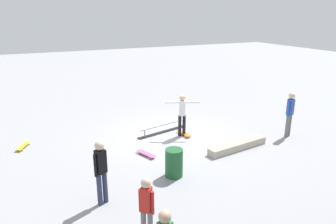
# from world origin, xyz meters

# --- Properties ---
(ground_plane) EXTENTS (60.00, 60.00, 0.00)m
(ground_plane) POSITION_xyz_m (0.00, 0.00, 0.00)
(ground_plane) COLOR #9E9EA3
(grind_rail) EXTENTS (2.33, 0.75, 0.33)m
(grind_rail) POSITION_xyz_m (0.08, -0.49, 0.14)
(grind_rail) COLOR black
(grind_rail) RESTS_ON ground_plane
(skate_ledge) EXTENTS (2.47, 0.68, 0.25)m
(skate_ledge) POSITION_xyz_m (-1.62, 2.14, 0.13)
(skate_ledge) COLOR #B2A893
(skate_ledge) RESTS_ON ground_plane
(skater_main) EXTENTS (1.26, 0.60, 1.66)m
(skater_main) POSITION_xyz_m (-0.44, 0.17, 0.97)
(skater_main) COLOR black
(skater_main) RESTS_ON ground_plane
(skateboard_main) EXTENTS (0.30, 0.81, 0.09)m
(skateboard_main) POSITION_xyz_m (-0.54, 0.13, 0.07)
(skateboard_main) COLOR orange
(skateboard_main) RESTS_ON ground_plane
(bystander_red_shirt) EXTENTS (0.29, 0.29, 1.52)m
(bystander_red_shirt) POSITION_xyz_m (3.01, 5.15, 0.86)
(bystander_red_shirt) COLOR slate
(bystander_red_shirt) RESTS_ON ground_plane
(bystander_blue_shirt) EXTENTS (0.40, 0.26, 1.74)m
(bystander_blue_shirt) POSITION_xyz_m (-4.14, 1.97, 0.99)
(bystander_blue_shirt) COLOR slate
(bystander_blue_shirt) RESTS_ON ground_plane
(bystander_black_shirt) EXTENTS (0.38, 0.27, 1.70)m
(bystander_black_shirt) POSITION_xyz_m (3.49, 3.34, 0.96)
(bystander_black_shirt) COLOR #2D3351
(bystander_black_shirt) RESTS_ON ground_plane
(loose_skateboard_yellow) EXTENTS (0.54, 0.80, 0.09)m
(loose_skateboard_yellow) POSITION_xyz_m (5.21, -1.25, 0.07)
(loose_skateboard_yellow) COLOR yellow
(loose_skateboard_yellow) RESTS_ON ground_plane
(loose_skateboard_pink) EXTENTS (0.46, 0.82, 0.09)m
(loose_skateboard_pink) POSITION_xyz_m (1.48, 1.23, 0.07)
(loose_skateboard_pink) COLOR #E05993
(loose_skateboard_pink) RESTS_ON ground_plane
(trash_bin) EXTENTS (0.52, 0.52, 0.85)m
(trash_bin) POSITION_xyz_m (1.25, 2.86, 0.42)
(trash_bin) COLOR #1E592D
(trash_bin) RESTS_ON ground_plane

